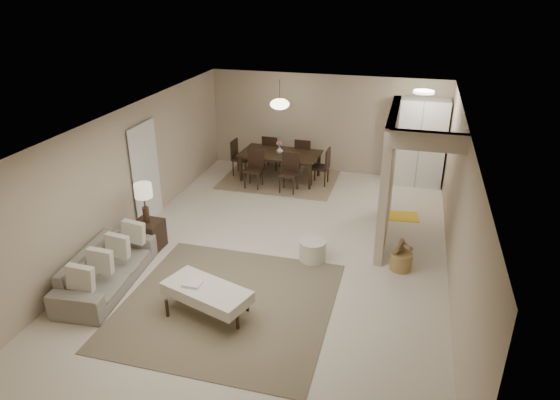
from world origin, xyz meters
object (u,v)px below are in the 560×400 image
(pantry_cabinet, at_px, (419,143))
(ottoman_bench, at_px, (207,293))
(round_pouf, at_px, (313,250))
(dining_table, at_px, (280,166))
(side_table, at_px, (149,235))
(sofa, at_px, (106,269))
(wicker_basket, at_px, (401,261))

(pantry_cabinet, xyz_separation_m, ottoman_bench, (-2.90, -6.22, -0.66))
(round_pouf, relative_size, dining_table, 0.25)
(side_table, height_order, round_pouf, side_table)
(sofa, xyz_separation_m, wicker_basket, (4.65, 1.77, -0.15))
(pantry_cabinet, xyz_separation_m, round_pouf, (-1.70, -4.25, -0.86))
(ottoman_bench, relative_size, wicker_basket, 3.91)
(round_pouf, height_order, wicker_basket, round_pouf)
(ottoman_bench, bearing_deg, side_table, 157.54)
(round_pouf, bearing_deg, sofa, -151.70)
(round_pouf, height_order, dining_table, dining_table)
(ottoman_bench, height_order, round_pouf, ottoman_bench)
(dining_table, bearing_deg, side_table, -107.08)
(round_pouf, distance_m, dining_table, 3.98)
(wicker_basket, relative_size, dining_table, 0.19)
(pantry_cabinet, distance_m, round_pouf, 4.66)
(pantry_cabinet, bearing_deg, dining_table, -169.56)
(pantry_cabinet, distance_m, ottoman_bench, 6.90)
(pantry_cabinet, height_order, side_table, pantry_cabinet)
(sofa, relative_size, round_pouf, 4.29)
(sofa, xyz_separation_m, side_table, (0.05, 1.30, -0.04))
(dining_table, bearing_deg, pantry_cabinet, 13.21)
(side_table, relative_size, dining_table, 0.28)
(pantry_cabinet, bearing_deg, ottoman_bench, -115.01)
(dining_table, bearing_deg, round_pouf, -63.50)
(ottoman_bench, xyz_separation_m, side_table, (-1.85, 1.60, -0.11))
(sofa, distance_m, wicker_basket, 4.98)
(side_table, relative_size, round_pouf, 1.09)
(ottoman_bench, bearing_deg, wicker_basket, 55.28)
(side_table, xyz_separation_m, round_pouf, (3.05, 0.37, -0.08))
(side_table, bearing_deg, pantry_cabinet, 44.22)
(ottoman_bench, distance_m, dining_table, 5.63)
(pantry_cabinet, height_order, wicker_basket, pantry_cabinet)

